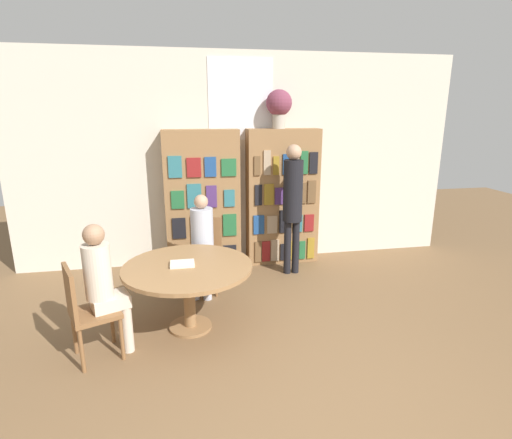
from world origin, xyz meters
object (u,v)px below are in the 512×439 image
object	(u,v)px
bookshelf_right	(282,197)
seated_reader_left	(202,239)
reading_table	(188,275)
flower_vase	(279,105)
chair_near_camera	(85,308)
bookshelf_left	(203,201)
seated_reader_right	(104,283)
chair_left_side	(205,250)
librarian_standing	(293,198)

from	to	relation	value
bookshelf_right	seated_reader_left	xyz separation A→B (m)	(-1.23, -0.95, -0.26)
reading_table	seated_reader_left	bearing A→B (deg)	76.84
flower_vase	reading_table	world-z (taller)	flower_vase
reading_table	chair_near_camera	distance (m)	0.99
bookshelf_left	chair_near_camera	world-z (taller)	bookshelf_left
seated_reader_right	bookshelf_right	bearing A→B (deg)	110.70
bookshelf_left	chair_left_side	world-z (taller)	bookshelf_left
bookshelf_right	flower_vase	world-z (taller)	flower_vase
chair_near_camera	librarian_standing	bearing A→B (deg)	101.87
chair_near_camera	chair_left_side	size ratio (longest dim) A/B	1.00
chair_near_camera	librarian_standing	size ratio (longest dim) A/B	0.51
reading_table	seated_reader_right	size ratio (longest dim) A/B	1.03
bookshelf_left	librarian_standing	distance (m)	1.28
chair_near_camera	seated_reader_left	bearing A→B (deg)	114.08
bookshelf_left	chair_near_camera	bearing A→B (deg)	-118.87
reading_table	seated_reader_right	xyz separation A→B (m)	(-0.74, -0.31, 0.11)
flower_vase	seated_reader_left	size ratio (longest dim) A/B	0.42
bookshelf_right	seated_reader_right	size ratio (longest dim) A/B	1.55
bookshelf_left	seated_reader_right	size ratio (longest dim) A/B	1.55
seated_reader_right	reading_table	bearing A→B (deg)	90.00
chair_left_side	seated_reader_left	distance (m)	0.27
reading_table	bookshelf_right	bearing A→B (deg)	50.83
bookshelf_right	librarian_standing	world-z (taller)	bookshelf_right
bookshelf_right	librarian_standing	xyz separation A→B (m)	(0.01, -0.50, 0.10)
chair_left_side	seated_reader_right	bearing A→B (deg)	66.00
chair_near_camera	chair_left_side	world-z (taller)	same
bookshelf_right	librarian_standing	distance (m)	0.51
bookshelf_right	seated_reader_right	xyz separation A→B (m)	(-2.16, -2.05, -0.26)
flower_vase	chair_left_side	world-z (taller)	flower_vase
seated_reader_right	bookshelf_left	bearing A→B (deg)	131.16
flower_vase	librarian_standing	distance (m)	1.30
flower_vase	reading_table	distance (m)	2.77
flower_vase	chair_left_side	size ratio (longest dim) A/B	0.58
chair_near_camera	seated_reader_right	xyz separation A→B (m)	(0.17, 0.07, 0.20)
seated_reader_left	chair_left_side	bearing A→B (deg)	-90.00
bookshelf_left	seated_reader_left	size ratio (longest dim) A/B	1.57
librarian_standing	bookshelf_left	bearing A→B (deg)	156.88
reading_table	chair_left_side	world-z (taller)	chair_left_side
bookshelf_right	chair_left_side	size ratio (longest dim) A/B	2.15
flower_vase	chair_left_side	bearing A→B (deg)	-145.16
bookshelf_right	reading_table	size ratio (longest dim) A/B	1.50
bookshelf_left	chair_left_side	size ratio (longest dim) A/B	2.15
bookshelf_left	bookshelf_right	distance (m)	1.16
bookshelf_left	librarian_standing	world-z (taller)	bookshelf_left
flower_vase	chair_near_camera	world-z (taller)	flower_vase
bookshelf_left	librarian_standing	bearing A→B (deg)	-23.12
bookshelf_left	chair_left_side	bearing A→B (deg)	-92.49
bookshelf_right	librarian_standing	bearing A→B (deg)	-88.36
chair_near_camera	chair_left_side	bearing A→B (deg)	117.00
reading_table	chair_near_camera	bearing A→B (deg)	-157.16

